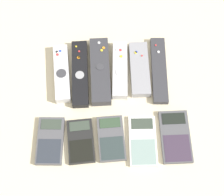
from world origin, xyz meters
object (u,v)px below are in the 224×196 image
at_px(remote_3, 120,70).
at_px(remote_0, 62,73).
at_px(remote_1, 80,73).
at_px(calculator_3, 143,141).
at_px(remote_5, 159,70).
at_px(calculator_2, 111,139).
at_px(remote_2, 100,71).
at_px(calculator_4, 175,137).
at_px(calculator_1, 81,141).
at_px(calculator_0, 50,141).
at_px(remote_4, 140,69).

bearing_deg(remote_3, remote_0, -174.96).
xyz_separation_m(remote_1, calculator_3, (0.17, -0.22, -0.01)).
relative_size(remote_5, calculator_2, 1.67).
relative_size(remote_2, calculator_4, 1.43).
bearing_deg(calculator_4, calculator_1, -179.78).
bearing_deg(remote_3, remote_5, 1.18).
height_order(remote_5, calculator_4, remote_5).
height_order(remote_1, calculator_0, remote_1).
bearing_deg(remote_4, remote_3, -179.79).
bearing_deg(calculator_4, remote_3, 123.31).
distance_m(remote_5, calculator_2, 0.26).
bearing_deg(remote_2, remote_3, 1.91).
distance_m(remote_2, calculator_0, 0.25).
bearing_deg(calculator_3, remote_0, 137.48).
relative_size(remote_3, calculator_2, 1.42).
xyz_separation_m(remote_2, remote_3, (0.06, 0.00, -0.00)).
relative_size(remote_3, calculator_1, 1.45).
bearing_deg(calculator_3, calculator_2, 174.82).
xyz_separation_m(remote_2, calculator_0, (-0.14, -0.21, -0.01)).
relative_size(calculator_2, calculator_4, 0.87).
relative_size(remote_2, calculator_2, 1.64).
xyz_separation_m(remote_3, calculator_4, (0.14, -0.22, -0.01)).
xyz_separation_m(calculator_0, calculator_2, (0.17, -0.00, -0.00)).
distance_m(remote_0, remote_1, 0.05).
bearing_deg(remote_3, calculator_1, -115.65).
height_order(remote_3, calculator_2, remote_3).
bearing_deg(calculator_0, remote_5, 36.13).
distance_m(remote_0, calculator_0, 0.21).
height_order(remote_2, calculator_0, remote_2).
xyz_separation_m(calculator_0, calculator_1, (0.08, -0.00, -0.00)).
relative_size(remote_0, remote_2, 0.86).
distance_m(calculator_0, calculator_1, 0.08).
bearing_deg(calculator_0, calculator_4, 2.65).
distance_m(calculator_1, calculator_4, 0.26).
bearing_deg(remote_2, remote_0, -179.10).
bearing_deg(remote_0, calculator_2, -59.84).
height_order(remote_2, calculator_1, remote_2).
height_order(remote_3, calculator_0, remote_3).
bearing_deg(calculator_0, remote_2, 58.64).
height_order(remote_1, calculator_2, remote_1).
bearing_deg(calculator_1, remote_1, 86.42).
xyz_separation_m(remote_4, calculator_3, (-0.01, -0.22, -0.01)).
xyz_separation_m(remote_0, remote_1, (0.05, -0.00, -0.00)).
bearing_deg(remote_2, calculator_1, -106.30).
bearing_deg(calculator_3, remote_1, 129.88).
bearing_deg(calculator_1, remote_2, 70.65).
distance_m(calculator_1, calculator_3, 0.17).
relative_size(remote_2, calculator_0, 1.56).
distance_m(calculator_1, calculator_2, 0.08).
relative_size(remote_2, calculator_1, 1.67).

